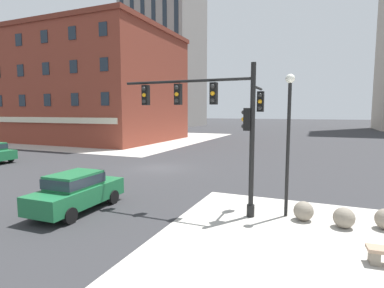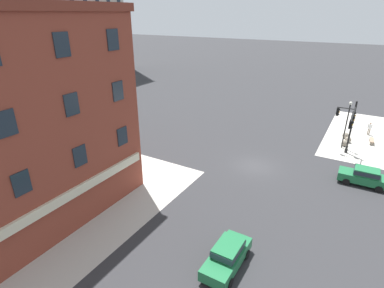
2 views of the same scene
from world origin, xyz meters
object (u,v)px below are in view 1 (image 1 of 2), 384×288
at_px(bollard_sphere_curb_b, 344,218).
at_px(street_lamp_corner_near, 289,129).
at_px(bollard_sphere_curb_a, 304,211).
at_px(traffic_signal_main, 222,116).
at_px(car_main_southbound_far, 77,190).

xyz_separation_m(bollard_sphere_curb_b, street_lamp_corner_near, (-2.11, 0.49, 3.19)).
height_order(bollard_sphere_curb_a, street_lamp_corner_near, street_lamp_corner_near).
relative_size(traffic_signal_main, bollard_sphere_curb_a, 8.07).
distance_m(traffic_signal_main, street_lamp_corner_near, 2.74).
relative_size(traffic_signal_main, bollard_sphere_curb_b, 8.07).
bearing_deg(street_lamp_corner_near, bollard_sphere_curb_a, -20.01).
height_order(bollard_sphere_curb_b, street_lamp_corner_near, street_lamp_corner_near).
height_order(traffic_signal_main, bollard_sphere_curb_b, traffic_signal_main).
distance_m(bollard_sphere_curb_a, bollard_sphere_curb_b, 1.44).
xyz_separation_m(street_lamp_corner_near, car_main_southbound_far, (-8.41, -2.79, -2.66)).
bearing_deg(traffic_signal_main, street_lamp_corner_near, 9.24).
relative_size(bollard_sphere_curb_a, bollard_sphere_curb_b, 1.00).
distance_m(street_lamp_corner_near, car_main_southbound_far, 9.25).
xyz_separation_m(traffic_signal_main, bollard_sphere_curb_b, (4.77, -0.05, -3.71)).
bearing_deg(traffic_signal_main, bollard_sphere_curb_a, 3.09).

